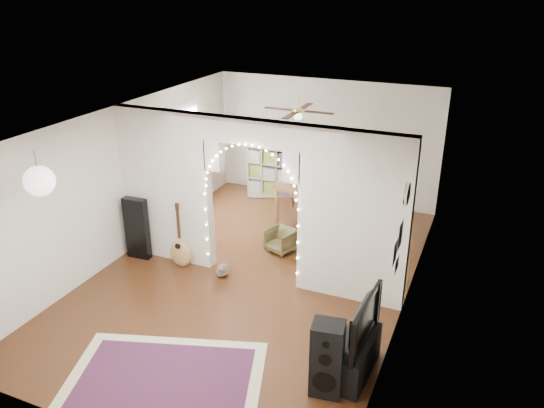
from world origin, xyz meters
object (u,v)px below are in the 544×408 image
at_px(floor_speaker, 327,359).
at_px(dining_table, 307,190).
at_px(bookcase, 279,164).
at_px(dining_chair_right, 357,230).
at_px(acoustic_guitar, 180,244).
at_px(dining_chair_left, 281,240).
at_px(media_console, 355,356).

height_order(floor_speaker, dining_table, floor_speaker).
relative_size(bookcase, dining_chair_right, 2.86).
bearing_deg(dining_chair_right, acoustic_guitar, -138.83).
relative_size(floor_speaker, dining_chair_right, 1.85).
bearing_deg(dining_chair_right, floor_speaker, -79.29).
distance_m(acoustic_guitar, dining_chair_left, 1.86).
xyz_separation_m(media_console, dining_chair_right, (-0.92, 3.62, -0.01)).
bearing_deg(floor_speaker, bookcase, 109.03).
distance_m(floor_speaker, bookcase, 6.40).
bearing_deg(dining_table, dining_chair_right, -14.65).
bearing_deg(acoustic_guitar, floor_speaker, -36.59).
relative_size(dining_table, dining_chair_left, 2.73).
height_order(acoustic_guitar, dining_chair_right, acoustic_guitar).
xyz_separation_m(acoustic_guitar, media_console, (3.49, -1.46, -0.19)).
height_order(acoustic_guitar, dining_table, acoustic_guitar).
relative_size(floor_speaker, bookcase, 0.65).
relative_size(acoustic_guitar, media_console, 1.02).
xyz_separation_m(floor_speaker, dining_chair_right, (-0.69, 4.08, -0.25)).
distance_m(media_console, bookcase, 6.13).
height_order(floor_speaker, dining_chair_left, floor_speaker).
bearing_deg(floor_speaker, dining_chair_left, 112.35).
distance_m(acoustic_guitar, dining_chair_right, 3.37).
bearing_deg(dining_table, floor_speaker, -59.92).
bearing_deg(floor_speaker, media_console, 54.61).
distance_m(acoustic_guitar, floor_speaker, 3.78).
distance_m(dining_table, dining_chair_left, 1.51).
bearing_deg(bookcase, dining_table, -69.39).
height_order(acoustic_guitar, bookcase, bookcase).
relative_size(media_console, bookcase, 0.66).
height_order(dining_table, dining_chair_right, dining_table).
bearing_deg(media_console, dining_table, 120.93).
height_order(dining_chair_left, dining_chair_right, dining_chair_right).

